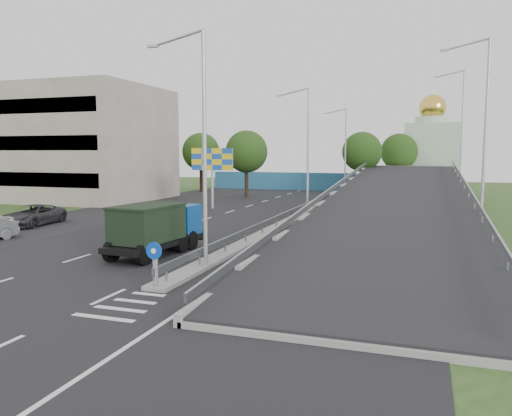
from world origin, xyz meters
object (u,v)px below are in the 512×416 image
at_px(lamp_post_mid, 306,144).
at_px(church, 431,151).
at_px(billboard, 212,163).
at_px(lamp_post_far, 344,146).
at_px(parked_car_c, 33,215).
at_px(dump_truck, 156,226).
at_px(lamp_post_near, 200,136).
at_px(sign_bollard, 155,264).

relative_size(lamp_post_mid, church, 0.73).
bearing_deg(lamp_post_mid, billboard, 167.62).
bearing_deg(lamp_post_far, parked_car_c, -117.86).
relative_size(church, billboard, 2.51).
bearing_deg(billboard, church, 59.30).
bearing_deg(dump_truck, lamp_post_far, 89.95).
xyz_separation_m(lamp_post_near, church, (9.89, 54.00, -0.50)).
bearing_deg(billboard, lamp_post_far, 63.16).
bearing_deg(dump_truck, parked_car_c, 160.66).
bearing_deg(lamp_post_far, billboard, -116.84).
bearing_deg(lamp_post_near, parked_car_c, 153.90).
height_order(sign_bollard, lamp_post_mid, lamp_post_mid).
bearing_deg(parked_car_c, billboard, 53.86).
xyz_separation_m(sign_bollard, parked_car_c, (-16.68, 12.05, -0.31)).
height_order(sign_bollard, billboard, billboard).
distance_m(lamp_post_near, lamp_post_far, 40.00).
height_order(lamp_post_near, lamp_post_far, same).
bearing_deg(billboard, sign_bollard, -70.79).
bearing_deg(sign_bollard, parked_car_c, 144.16).
xyz_separation_m(sign_bollard, lamp_post_near, (0.11, 3.83, 4.77)).
bearing_deg(lamp_post_mid, sign_bollard, -90.26).
xyz_separation_m(sign_bollard, lamp_post_mid, (0.11, 23.83, 4.77)).
bearing_deg(billboard, lamp_post_mid, -12.38).
bearing_deg(lamp_post_mid, lamp_post_near, -90.00).
xyz_separation_m(church, dump_truck, (-13.38, -51.85, -3.88)).
bearing_deg(sign_bollard, dump_truck, 119.52).
distance_m(sign_bollard, lamp_post_mid, 24.30).
height_order(lamp_post_near, billboard, lamp_post_near).
height_order(sign_bollard, lamp_post_far, lamp_post_far).
height_order(dump_truck, parked_car_c, dump_truck).
height_order(billboard, dump_truck, billboard).
xyz_separation_m(lamp_post_far, dump_truck, (-3.49, -37.85, -4.38)).
bearing_deg(lamp_post_near, dump_truck, 148.42).
bearing_deg(lamp_post_far, sign_bollard, -90.14).
bearing_deg(sign_bollard, lamp_post_far, 89.86).
relative_size(lamp_post_near, parked_car_c, 1.94).
bearing_deg(church, dump_truck, -104.47).
distance_m(lamp_post_far, billboard, 20.24).
distance_m(sign_bollard, lamp_post_far, 44.08).
relative_size(lamp_post_far, parked_car_c, 1.94).
height_order(lamp_post_near, church, church).
height_order(lamp_post_mid, billboard, lamp_post_mid).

